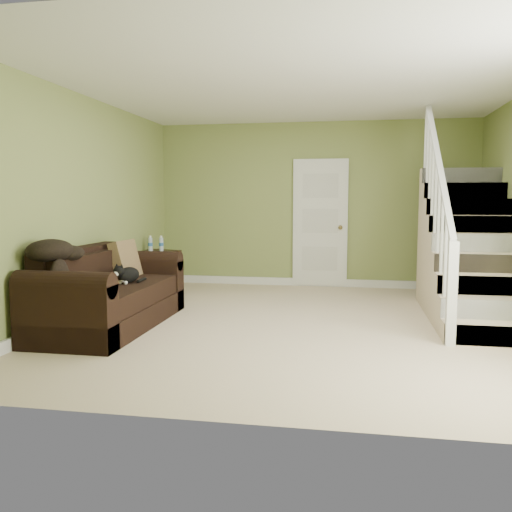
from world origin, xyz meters
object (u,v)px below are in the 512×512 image
at_px(cat, 127,275).
at_px(banana, 111,285).
at_px(sofa, 108,297).
at_px(side_table, 158,271).

height_order(cat, banana, cat).
height_order(sofa, cat, sofa).
bearing_deg(side_table, cat, -78.11).
xyz_separation_m(cat, banana, (-0.05, -0.30, -0.06)).
bearing_deg(sofa, cat, 28.62).
relative_size(side_table, banana, 4.49).
height_order(sofa, side_table, sofa).
height_order(side_table, cat, side_table).
bearing_deg(sofa, banana, -54.88).
bearing_deg(banana, cat, 38.70).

